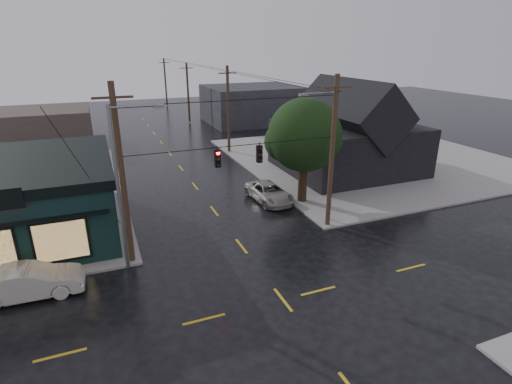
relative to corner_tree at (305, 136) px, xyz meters
name	(u,v)px	position (x,y,z in m)	size (l,w,h in m)	color
ground_plane	(283,300)	(-7.00, -11.15, -5.38)	(160.00, 160.00, 0.00)	black
sidewalk_ne	(368,157)	(13.00, 8.85, -5.30)	(28.00, 28.00, 0.15)	gray
ne_building	(349,126)	(8.00, 5.85, -0.90)	(12.60, 11.60, 8.75)	black
corner_tree	(305,136)	(0.00, 0.00, 0.00)	(5.58, 5.58, 8.05)	black
utility_pole_nw	(133,262)	(-13.50, -4.65, -5.38)	(2.00, 0.32, 10.15)	#301D15
utility_pole_ne	(327,226)	(-0.50, -4.65, -5.38)	(2.00, 0.32, 10.15)	#301D15
utility_pole_far_a	(229,152)	(-0.50, 16.85, -5.38)	(2.00, 0.32, 9.65)	#301D15
utility_pole_far_b	(190,123)	(-0.50, 36.85, -5.38)	(2.00, 0.32, 9.15)	#301D15
utility_pole_far_c	(167,106)	(-0.50, 56.85, -5.38)	(2.00, 0.32, 9.15)	#301D15
span_signal_assembly	(239,156)	(-6.90, -4.65, 0.32)	(13.00, 0.48, 1.23)	black
streetlight_nw	(129,269)	(-13.80, -5.35, -5.38)	(5.40, 0.30, 9.15)	slate
streetlight_ne	(328,221)	(0.00, -3.95, -5.38)	(5.40, 0.30, 9.15)	slate
bg_building_west	(39,128)	(-21.00, 28.85, -3.18)	(12.00, 10.00, 4.40)	#3B312B
bg_building_east	(252,104)	(9.00, 33.85, -2.58)	(14.00, 12.00, 5.60)	black
sedan_cream	(29,282)	(-18.53, -6.20, -4.55)	(1.76, 5.04, 1.66)	#B7B1A1
suv_silver	(269,193)	(-2.33, 1.18, -4.66)	(2.36, 5.12, 1.42)	#9A958F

